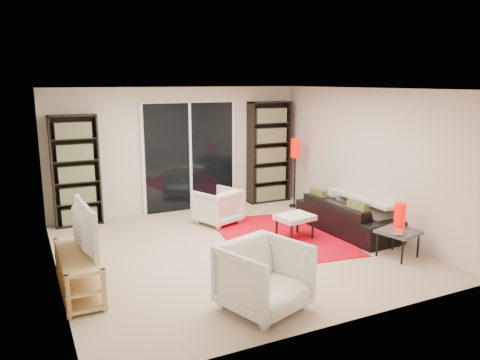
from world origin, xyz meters
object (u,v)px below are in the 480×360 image
bookshelf_left (76,171)px  floor_lamp (295,155)px  sofa (347,216)px  armchair_back (218,206)px  bookshelf_right (269,152)px  tv_stand (79,271)px  armchair_front (264,277)px  side_table (398,233)px  ottoman (295,218)px

bookshelf_left → floor_lamp: (4.10, -0.62, 0.09)m
sofa → armchair_back: (-1.78, 1.38, 0.03)m
bookshelf_right → tv_stand: bookshelf_right is taller
armchair_front → side_table: size_ratio=1.38×
tv_stand → armchair_back: 3.19m
floor_lamp → tv_stand: bearing=-153.5°
bookshelf_right → side_table: bearing=-88.2°
side_table → floor_lamp: 3.10m
armchair_front → ottoman: size_ratio=1.37×
floor_lamp → bookshelf_right: bearing=112.1°
bookshelf_left → floor_lamp: bookshelf_left is taller
side_table → sofa: bearing=86.8°
bookshelf_right → tv_stand: bearing=-145.9°
sofa → bookshelf_right: bearing=2.1°
armchair_front → sofa: bearing=16.4°
bookshelf_left → bookshelf_right: 3.85m
armchair_back → side_table: armchair_back is taller
bookshelf_right → ottoman: bearing=-109.2°
bookshelf_right → side_table: 3.71m
ottoman → bookshelf_left: bearing=142.8°
armchair_front → side_table: 2.58m
tv_stand → armchair_back: bearing=35.2°
sofa → ottoman: bearing=83.4°
floor_lamp → armchair_front: bearing=-126.5°
bookshelf_right → tv_stand: size_ratio=1.53×
bookshelf_right → floor_lamp: 0.67m
bookshelf_left → bookshelf_right: bearing=-0.0°
armchair_back → floor_lamp: 2.03m
bookshelf_left → armchair_back: 2.55m
armchair_front → bookshelf_right: bearing=41.5°
ottoman → bookshelf_right: bearing=70.8°
bookshelf_left → ottoman: size_ratio=3.13×
bookshelf_left → sofa: (4.04, -2.38, -0.69)m
sofa → armchair_front: size_ratio=2.26×
armchair_front → tv_stand: bearing=123.7°
bookshelf_right → sofa: 2.51m
tv_stand → side_table: (4.31, -0.80, 0.09)m
tv_stand → armchair_back: armchair_back is taller
armchair_front → bookshelf_left: bearing=90.1°
sofa → floor_lamp: size_ratio=1.39×
sofa → side_table: 1.26m
armchair_front → floor_lamp: 4.52m
tv_stand → sofa: sofa is taller
ottoman → side_table: size_ratio=1.01×
bookshelf_right → side_table: size_ratio=3.40×
bookshelf_left → ottoman: bearing=-37.2°
tv_stand → bookshelf_left: bearing=83.0°
armchair_back → side_table: size_ratio=1.13×
bookshelf_left → side_table: bookshelf_left is taller
sofa → floor_lamp: 1.93m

